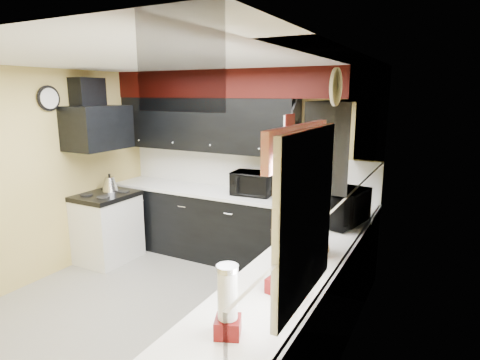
# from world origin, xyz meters

# --- Properties ---
(ground) EXTENTS (3.60, 3.60, 0.00)m
(ground) POSITION_xyz_m (0.00, 0.00, 0.00)
(ground) COLOR gray
(ground) RESTS_ON ground
(wall_back) EXTENTS (3.60, 0.06, 2.50)m
(wall_back) POSITION_xyz_m (0.00, 1.80, 1.25)
(wall_back) COLOR #E0C666
(wall_back) RESTS_ON ground
(wall_right) EXTENTS (0.06, 3.60, 2.50)m
(wall_right) POSITION_xyz_m (1.80, 0.00, 1.25)
(wall_right) COLOR #E0C666
(wall_right) RESTS_ON ground
(wall_left) EXTENTS (0.06, 3.60, 2.50)m
(wall_left) POSITION_xyz_m (-1.80, 0.00, 1.25)
(wall_left) COLOR #E0C666
(wall_left) RESTS_ON ground
(ceiling) EXTENTS (3.60, 3.60, 0.06)m
(ceiling) POSITION_xyz_m (0.00, 0.00, 2.50)
(ceiling) COLOR white
(ceiling) RESTS_ON wall_back
(cab_back) EXTENTS (3.60, 0.60, 0.90)m
(cab_back) POSITION_xyz_m (0.00, 1.50, 0.45)
(cab_back) COLOR black
(cab_back) RESTS_ON ground
(cab_right) EXTENTS (0.60, 3.00, 0.90)m
(cab_right) POSITION_xyz_m (1.50, -0.30, 0.45)
(cab_right) COLOR black
(cab_right) RESTS_ON ground
(counter_back) EXTENTS (3.62, 0.64, 0.04)m
(counter_back) POSITION_xyz_m (0.00, 1.50, 0.92)
(counter_back) COLOR white
(counter_back) RESTS_ON cab_back
(counter_right) EXTENTS (0.64, 3.02, 0.04)m
(counter_right) POSITION_xyz_m (1.50, -0.30, 0.92)
(counter_right) COLOR white
(counter_right) RESTS_ON cab_right
(splash_back) EXTENTS (3.60, 0.02, 0.50)m
(splash_back) POSITION_xyz_m (0.00, 1.79, 1.19)
(splash_back) COLOR white
(splash_back) RESTS_ON counter_back
(splash_right) EXTENTS (0.02, 3.60, 0.50)m
(splash_right) POSITION_xyz_m (1.79, 0.00, 1.19)
(splash_right) COLOR white
(splash_right) RESTS_ON counter_right
(upper_back) EXTENTS (2.60, 0.35, 0.70)m
(upper_back) POSITION_xyz_m (-0.50, 1.62, 1.80)
(upper_back) COLOR black
(upper_back) RESTS_ON wall_back
(upper_right) EXTENTS (0.35, 1.80, 0.70)m
(upper_right) POSITION_xyz_m (1.62, 0.90, 1.80)
(upper_right) COLOR black
(upper_right) RESTS_ON wall_right
(soffit_back) EXTENTS (3.60, 0.36, 0.35)m
(soffit_back) POSITION_xyz_m (0.00, 1.62, 2.33)
(soffit_back) COLOR black
(soffit_back) RESTS_ON wall_back
(soffit_right) EXTENTS (0.36, 3.24, 0.35)m
(soffit_right) POSITION_xyz_m (1.62, -0.18, 2.33)
(soffit_right) COLOR black
(soffit_right) RESTS_ON wall_right
(stove) EXTENTS (0.60, 0.75, 0.86)m
(stove) POSITION_xyz_m (-1.50, 0.75, 0.43)
(stove) COLOR white
(stove) RESTS_ON ground
(cooktop) EXTENTS (0.62, 0.77, 0.06)m
(cooktop) POSITION_xyz_m (-1.50, 0.75, 0.89)
(cooktop) COLOR black
(cooktop) RESTS_ON stove
(hood) EXTENTS (0.50, 0.78, 0.55)m
(hood) POSITION_xyz_m (-1.55, 0.75, 1.78)
(hood) COLOR black
(hood) RESTS_ON wall_left
(hood_duct) EXTENTS (0.24, 0.40, 0.40)m
(hood_duct) POSITION_xyz_m (-1.68, 0.75, 2.20)
(hood_duct) COLOR black
(hood_duct) RESTS_ON wall_left
(window) EXTENTS (0.03, 0.86, 0.96)m
(window) POSITION_xyz_m (1.79, -0.90, 1.55)
(window) COLOR white
(window) RESTS_ON wall_right
(valance) EXTENTS (0.04, 0.88, 0.20)m
(valance) POSITION_xyz_m (1.73, -0.90, 1.95)
(valance) COLOR red
(valance) RESTS_ON wall_right
(pan_top) EXTENTS (0.03, 0.22, 0.40)m
(pan_top) POSITION_xyz_m (0.82, 1.55, 2.00)
(pan_top) COLOR black
(pan_top) RESTS_ON upper_back
(pan_mid) EXTENTS (0.03, 0.28, 0.46)m
(pan_mid) POSITION_xyz_m (0.82, 1.42, 1.75)
(pan_mid) COLOR black
(pan_mid) RESTS_ON upper_back
(pan_low) EXTENTS (0.03, 0.24, 0.42)m
(pan_low) POSITION_xyz_m (0.82, 1.68, 1.72)
(pan_low) COLOR black
(pan_low) RESTS_ON upper_back
(cut_board) EXTENTS (0.03, 0.26, 0.35)m
(cut_board) POSITION_xyz_m (0.83, 1.30, 1.80)
(cut_board) COLOR white
(cut_board) RESTS_ON upper_back
(baskets) EXTENTS (0.27, 0.27, 0.50)m
(baskets) POSITION_xyz_m (1.52, 0.05, 1.18)
(baskets) COLOR brown
(baskets) RESTS_ON upper_right
(clock) EXTENTS (0.03, 0.30, 0.30)m
(clock) POSITION_xyz_m (-1.77, 0.25, 2.15)
(clock) COLOR black
(clock) RESTS_ON wall_left
(deco_plate) EXTENTS (0.03, 0.24, 0.24)m
(deco_plate) POSITION_xyz_m (1.77, -0.35, 2.25)
(deco_plate) COLOR white
(deco_plate) RESTS_ON wall_right
(toaster_oven) EXTENTS (0.54, 0.46, 0.29)m
(toaster_oven) POSITION_xyz_m (0.26, 1.54, 1.09)
(toaster_oven) COLOR black
(toaster_oven) RESTS_ON counter_back
(microwave) EXTENTS (0.52, 0.68, 0.34)m
(microwave) POSITION_xyz_m (1.53, 0.92, 1.11)
(microwave) COLOR black
(microwave) RESTS_ON counter_right
(utensil_crock) EXTENTS (0.19, 0.19, 0.16)m
(utensil_crock) POSITION_xyz_m (1.03, 1.55, 1.02)
(utensil_crock) COLOR silver
(utensil_crock) RESTS_ON counter_back
(knife_block) EXTENTS (0.14, 0.15, 0.20)m
(knife_block) POSITION_xyz_m (1.00, 1.46, 1.04)
(knife_block) COLOR black
(knife_block) RESTS_ON counter_back
(kettle) EXTENTS (0.24, 0.24, 0.19)m
(kettle) POSITION_xyz_m (-1.55, 0.89, 1.01)
(kettle) COLOR #ACABAF
(kettle) RESTS_ON cooktop
(dispenser_a) EXTENTS (0.16, 0.16, 0.40)m
(dispenser_a) POSITION_xyz_m (1.55, -0.69, 1.14)
(dispenser_a) COLOR #571408
(dispenser_a) RESTS_ON counter_right
(dispenser_b) EXTENTS (0.18, 0.18, 0.37)m
(dispenser_b) POSITION_xyz_m (1.49, -1.26, 1.12)
(dispenser_b) COLOR #720009
(dispenser_b) RESTS_ON counter_right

